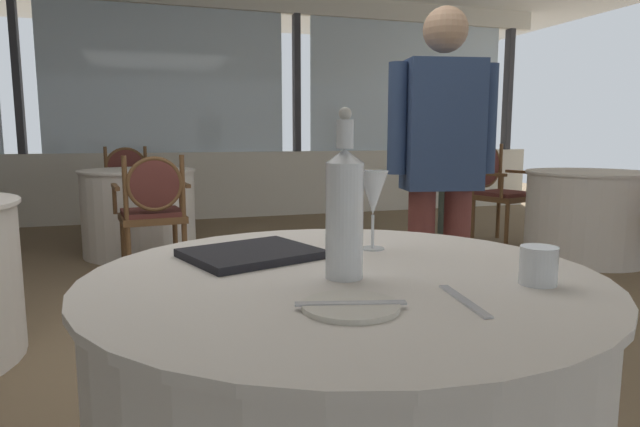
{
  "coord_description": "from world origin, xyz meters",
  "views": [
    {
      "loc": [
        -0.31,
        -2.59,
        1.07
      ],
      "look_at": [
        0.14,
        -1.18,
        0.85
      ],
      "focal_mm": 30.62,
      "sensor_mm": 36.0,
      "label": 1
    }
  ],
  "objects_px": {
    "diner_person_0": "(441,162)",
    "diner_person_1": "(453,152)",
    "wine_glass": "(373,194)",
    "water_tumbler": "(538,265)",
    "dining_chair_2_1": "(128,185)",
    "menu_book": "(251,254)",
    "dining_chair_3_1": "(496,185)",
    "dining_chair_2_0": "(153,205)",
    "water_bottle": "(344,210)",
    "side_plate": "(351,306)"
  },
  "relations": [
    {
      "from": "water_tumbler",
      "to": "dining_chair_3_1",
      "type": "height_order",
      "value": "dining_chair_3_1"
    },
    {
      "from": "water_bottle",
      "to": "wine_glass",
      "type": "bearing_deg",
      "value": 55.36
    },
    {
      "from": "diner_person_0",
      "to": "diner_person_1",
      "type": "relative_size",
      "value": 1.06
    },
    {
      "from": "dining_chair_2_1",
      "to": "menu_book",
      "type": "bearing_deg",
      "value": -1.72
    },
    {
      "from": "dining_chair_2_1",
      "to": "diner_person_1",
      "type": "distance_m",
      "value": 3.45
    },
    {
      "from": "dining_chair_2_1",
      "to": "dining_chair_2_0",
      "type": "bearing_deg",
      "value": -0.0
    },
    {
      "from": "menu_book",
      "to": "side_plate",
      "type": "bearing_deg",
      "value": -97.53
    },
    {
      "from": "dining_chair_2_0",
      "to": "diner_person_1",
      "type": "xyz_separation_m",
      "value": [
        3.08,
        0.9,
        0.33
      ]
    },
    {
      "from": "dining_chair_2_1",
      "to": "diner_person_0",
      "type": "bearing_deg",
      "value": 15.34
    },
    {
      "from": "dining_chair_2_1",
      "to": "diner_person_0",
      "type": "height_order",
      "value": "diner_person_0"
    },
    {
      "from": "water_tumbler",
      "to": "dining_chair_2_0",
      "type": "relative_size",
      "value": 0.09
    },
    {
      "from": "water_tumbler",
      "to": "menu_book",
      "type": "bearing_deg",
      "value": 140.47
    },
    {
      "from": "side_plate",
      "to": "menu_book",
      "type": "relative_size",
      "value": 0.57
    },
    {
      "from": "menu_book",
      "to": "diner_person_1",
      "type": "bearing_deg",
      "value": 33.83
    },
    {
      "from": "water_bottle",
      "to": "water_tumbler",
      "type": "distance_m",
      "value": 0.42
    },
    {
      "from": "menu_book",
      "to": "diner_person_0",
      "type": "bearing_deg",
      "value": 22.51
    },
    {
      "from": "dining_chair_2_0",
      "to": "wine_glass",
      "type": "bearing_deg",
      "value": -176.31
    },
    {
      "from": "side_plate",
      "to": "diner_person_0",
      "type": "height_order",
      "value": "diner_person_0"
    },
    {
      "from": "dining_chair_3_1",
      "to": "diner_person_1",
      "type": "bearing_deg",
      "value": -173.87
    },
    {
      "from": "wine_glass",
      "to": "diner_person_0",
      "type": "xyz_separation_m",
      "value": [
        0.77,
        0.97,
        0.03
      ]
    },
    {
      "from": "dining_chair_3_1",
      "to": "wine_glass",
      "type": "bearing_deg",
      "value": -57.12
    },
    {
      "from": "dining_chair_3_1",
      "to": "diner_person_1",
      "type": "relative_size",
      "value": 0.63
    },
    {
      "from": "water_bottle",
      "to": "diner_person_0",
      "type": "height_order",
      "value": "diner_person_0"
    },
    {
      "from": "menu_book",
      "to": "diner_person_0",
      "type": "relative_size",
      "value": 0.19
    },
    {
      "from": "dining_chair_2_0",
      "to": "diner_person_1",
      "type": "distance_m",
      "value": 3.23
    },
    {
      "from": "water_bottle",
      "to": "side_plate",
      "type": "bearing_deg",
      "value": -107.2
    },
    {
      "from": "dining_chair_3_1",
      "to": "diner_person_0",
      "type": "height_order",
      "value": "diner_person_0"
    },
    {
      "from": "dining_chair_3_1",
      "to": "diner_person_0",
      "type": "xyz_separation_m",
      "value": [
        -1.98,
        -2.31,
        0.37
      ]
    },
    {
      "from": "dining_chair_2_0",
      "to": "dining_chair_3_1",
      "type": "relative_size",
      "value": 0.95
    },
    {
      "from": "water_tumbler",
      "to": "diner_person_1",
      "type": "bearing_deg",
      "value": 60.65
    },
    {
      "from": "diner_person_0",
      "to": "wine_glass",
      "type": "bearing_deg",
      "value": -27.61
    },
    {
      "from": "water_bottle",
      "to": "dining_chair_2_1",
      "type": "xyz_separation_m",
      "value": [
        -0.58,
        4.97,
        -0.36
      ]
    },
    {
      "from": "water_tumbler",
      "to": "dining_chair_3_1",
      "type": "relative_size",
      "value": 0.08
    },
    {
      "from": "dining_chair_2_1",
      "to": "dining_chair_3_1",
      "type": "distance_m",
      "value": 3.79
    },
    {
      "from": "diner_person_0",
      "to": "diner_person_1",
      "type": "bearing_deg",
      "value": 158.49
    },
    {
      "from": "water_tumbler",
      "to": "dining_chair_3_1",
      "type": "distance_m",
      "value": 4.52
    },
    {
      "from": "water_tumbler",
      "to": "diner_person_1",
      "type": "relative_size",
      "value": 0.05
    },
    {
      "from": "menu_book",
      "to": "dining_chair_2_0",
      "type": "height_order",
      "value": "dining_chair_2_0"
    },
    {
      "from": "water_bottle",
      "to": "wine_glass",
      "type": "distance_m",
      "value": 0.31
    },
    {
      "from": "water_bottle",
      "to": "dining_chair_2_1",
      "type": "height_order",
      "value": "water_bottle"
    },
    {
      "from": "wine_glass",
      "to": "water_bottle",
      "type": "bearing_deg",
      "value": -124.64
    },
    {
      "from": "water_bottle",
      "to": "diner_person_0",
      "type": "distance_m",
      "value": 1.55
    },
    {
      "from": "water_bottle",
      "to": "dining_chair_3_1",
      "type": "bearing_deg",
      "value": 50.33
    },
    {
      "from": "menu_book",
      "to": "diner_person_0",
      "type": "distance_m",
      "value": 1.48
    },
    {
      "from": "wine_glass",
      "to": "dining_chair_3_1",
      "type": "xyz_separation_m",
      "value": [
        2.76,
        3.28,
        -0.34
      ]
    },
    {
      "from": "menu_book",
      "to": "diner_person_1",
      "type": "xyz_separation_m",
      "value": [
        2.88,
        3.77,
        0.11
      ]
    },
    {
      "from": "water_tumbler",
      "to": "menu_book",
      "type": "relative_size",
      "value": 0.26
    },
    {
      "from": "water_bottle",
      "to": "menu_book",
      "type": "xyz_separation_m",
      "value": [
        -0.16,
        0.26,
        -0.14
      ]
    },
    {
      "from": "dining_chair_2_1",
      "to": "dining_chair_3_1",
      "type": "relative_size",
      "value": 0.97
    },
    {
      "from": "water_bottle",
      "to": "diner_person_1",
      "type": "distance_m",
      "value": 4.86
    }
  ]
}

